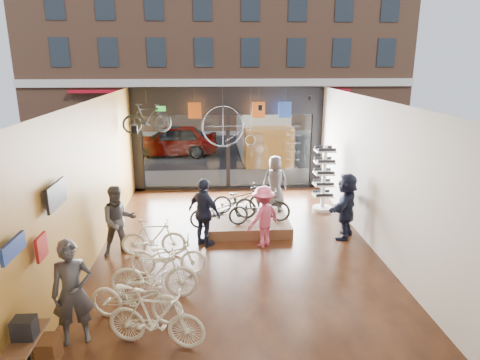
{
  "coord_description": "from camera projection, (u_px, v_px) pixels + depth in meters",
  "views": [
    {
      "loc": [
        -0.62,
        -9.66,
        4.71
      ],
      "look_at": [
        0.14,
        1.4,
        1.6
      ],
      "focal_mm": 32.0,
      "sensor_mm": 36.0,
      "label": 1
    }
  ],
  "objects": [
    {
      "name": "ground_plane",
      "position": [
        238.0,
        258.0,
        10.59
      ],
      "size": [
        7.0,
        12.0,
        0.04
      ],
      "primitive_type": "cube",
      "color": "black",
      "rests_on": "ground"
    },
    {
      "name": "ceiling",
      "position": [
        238.0,
        102.0,
        9.56
      ],
      "size": [
        7.0,
        12.0,
        0.04
      ],
      "primitive_type": "cube",
      "color": "black",
      "rests_on": "ground"
    },
    {
      "name": "wall_left",
      "position": [
        86.0,
        187.0,
        9.85
      ],
      "size": [
        0.04,
        12.0,
        3.8
      ],
      "primitive_type": "cube",
      "color": "#AC732C",
      "rests_on": "ground"
    },
    {
      "name": "wall_right",
      "position": [
        384.0,
        181.0,
        10.31
      ],
      "size": [
        0.04,
        12.0,
        3.8
      ],
      "primitive_type": "cube",
      "color": "beige",
      "rests_on": "ground"
    },
    {
      "name": "wall_back",
      "position": [
        277.0,
        350.0,
        4.29
      ],
      "size": [
        7.0,
        0.04,
        3.8
      ],
      "primitive_type": "cube",
      "color": "beige",
      "rests_on": "ground"
    },
    {
      "name": "storefront",
      "position": [
        228.0,
        139.0,
        15.84
      ],
      "size": [
        7.0,
        0.26,
        3.8
      ],
      "primitive_type": null,
      "color": "black",
      "rests_on": "ground"
    },
    {
      "name": "exit_sign",
      "position": [
        161.0,
        109.0,
        15.26
      ],
      "size": [
        0.35,
        0.06,
        0.18
      ],
      "primitive_type": "cube",
      "color": "#198C26",
      "rests_on": "storefront"
    },
    {
      "name": "street_road",
      "position": [
        222.0,
        144.0,
        25.0
      ],
      "size": [
        30.0,
        18.0,
        0.02
      ],
      "primitive_type": "cube",
      "color": "black",
      "rests_on": "ground"
    },
    {
      "name": "sidewalk_near",
      "position": [
        227.0,
        178.0,
        17.49
      ],
      "size": [
        30.0,
        2.4,
        0.12
      ],
      "primitive_type": "cube",
      "color": "slate",
      "rests_on": "ground"
    },
    {
      "name": "sidewalk_far",
      "position": [
        220.0,
        132.0,
        28.83
      ],
      "size": [
        30.0,
        2.0,
        0.12
      ],
      "primitive_type": "cube",
      "color": "slate",
      "rests_on": "ground"
    },
    {
      "name": "opposite_building",
      "position": [
        218.0,
        26.0,
        29.35
      ],
      "size": [
        26.0,
        5.0,
        14.0
      ],
      "primitive_type": "cube",
      "color": "brown",
      "rests_on": "ground"
    },
    {
      "name": "street_car",
      "position": [
        172.0,
        140.0,
        21.73
      ],
      "size": [
        4.64,
        1.87,
        1.58
      ],
      "primitive_type": "imported",
      "rotation": [
        0.0,
        0.0,
        -1.57
      ],
      "color": "gray",
      "rests_on": "street_road"
    },
    {
      "name": "box_truck",
      "position": [
        263.0,
        132.0,
        20.93
      ],
      "size": [
        2.23,
        6.7,
        2.64
      ],
      "primitive_type": null,
      "color": "silver",
      "rests_on": "street_road"
    },
    {
      "name": "floor_bike_1",
      "position": [
        156.0,
        318.0,
        7.2
      ],
      "size": [
        1.8,
        0.9,
        1.04
      ],
      "primitive_type": "imported",
      "rotation": [
        0.0,
        0.0,
        1.32
      ],
      "color": "beige",
      "rests_on": "ground_plane"
    },
    {
      "name": "floor_bike_2",
      "position": [
        136.0,
        297.0,
        7.9
      ],
      "size": [
        1.93,
        1.12,
        0.96
      ],
      "primitive_type": "imported",
      "rotation": [
        0.0,
        0.0,
        1.29
      ],
      "color": "beige",
      "rests_on": "ground_plane"
    },
    {
      "name": "floor_bike_3",
      "position": [
        154.0,
        274.0,
        8.65
      ],
      "size": [
        1.8,
        0.53,
        1.08
      ],
      "primitive_type": "imported",
      "rotation": [
        0.0,
        0.0,
        1.56
      ],
      "color": "beige",
      "rests_on": "ground_plane"
    },
    {
      "name": "floor_bike_4",
      "position": [
        168.0,
        256.0,
        9.65
      ],
      "size": [
        1.74,
        0.64,
        0.91
      ],
      "primitive_type": "imported",
      "rotation": [
        0.0,
        0.0,
        1.55
      ],
      "color": "beige",
      "rests_on": "ground_plane"
    },
    {
      "name": "floor_bike_5",
      "position": [
        154.0,
        238.0,
        10.57
      ],
      "size": [
        1.6,
        0.47,
        0.96
      ],
      "primitive_type": "imported",
      "rotation": [
        0.0,
        0.0,
        1.56
      ],
      "color": "beige",
      "rests_on": "ground_plane"
    },
    {
      "name": "display_platform",
      "position": [
        247.0,
        224.0,
        12.38
      ],
      "size": [
        2.4,
        1.8,
        0.3
      ],
      "primitive_type": "cube",
      "color": "brown",
      "rests_on": "ground_plane"
    },
    {
      "name": "display_bike_left",
      "position": [
        219.0,
        212.0,
        11.66
      ],
      "size": [
        1.7,
        0.84,
        0.85
      ],
      "primitive_type": "imported",
      "rotation": [
        0.0,
        0.0,
        1.74
      ],
      "color": "black",
      "rests_on": "display_platform"
    },
    {
      "name": "display_bike_mid",
      "position": [
        262.0,
        204.0,
        12.11
      ],
      "size": [
        1.66,
        0.91,
        0.96
      ],
      "primitive_type": "imported",
      "rotation": [
        0.0,
        0.0,
        1.27
      ],
      "color": "black",
      "rests_on": "display_platform"
    },
    {
      "name": "display_bike_right",
      "position": [
        240.0,
        199.0,
        12.7
      ],
      "size": [
        1.69,
        0.67,
        0.87
      ],
      "primitive_type": "imported",
      "rotation": [
        0.0,
        0.0,
        1.63
      ],
      "color": "black",
      "rests_on": "display_platform"
    },
    {
      "name": "customer_0",
      "position": [
        73.0,
        292.0,
        7.21
      ],
      "size": [
        0.78,
        0.62,
        1.88
      ],
      "primitive_type": "imported",
      "rotation": [
        0.0,
        0.0,
        0.28
      ],
      "color": "#3F3F44",
      "rests_on": "ground_plane"
    },
    {
      "name": "customer_1",
      "position": [
        119.0,
        221.0,
        10.55
      ],
      "size": [
        1.06,
        0.95,
        1.78
      ],
      "primitive_type": "imported",
      "rotation": [
        0.0,
        0.0,
        0.39
      ],
      "color": "#3F3F44",
      "rests_on": "ground_plane"
    },
    {
      "name": "customer_2",
      "position": [
        204.0,
        213.0,
        11.05
      ],
      "size": [
        1.08,
        1.05,
        1.82
      ],
      "primitive_type": "imported",
      "rotation": [
        0.0,
        0.0,
        2.4
      ],
      "color": "#161C33",
      "rests_on": "ground_plane"
    },
    {
      "name": "customer_3",
      "position": [
        263.0,
        217.0,
        11.05
      ],
      "size": [
        1.2,
        1.12,
        1.63
      ],
      "primitive_type": "imported",
      "rotation": [
        0.0,
        0.0,
        3.81
      ],
      "color": "#CC4C72",
      "rests_on": "ground_plane"
    },
    {
      "name": "customer_4",
      "position": [
        275.0,
        182.0,
        14.03
      ],
      "size": [
        0.88,
        0.61,
        1.73
      ],
      "primitive_type": "imported",
      "rotation": [
        0.0,
        0.0,
        3.21
      ],
      "color": "#3F3F44",
      "rests_on": "ground_plane"
    },
    {
      "name": "customer_5",
      "position": [
        346.0,
        206.0,
        11.58
      ],
      "size": [
        1.34,
        1.73,
        1.82
      ],
      "primitive_type": "imported",
      "rotation": [
        0.0,
        0.0,
        4.17
      ],
      "color": "#161C33",
      "rests_on": "ground_plane"
    },
    {
      "name": "sunglasses_rack",
      "position": [
        324.0,
        179.0,
        13.65
      ],
      "size": [
        0.66,
        0.56,
        2.12
      ],
      "primitive_type": null,
      "rotation": [
        0.0,
        0.0,
        -0.08
      ],
      "color": "white",
      "rests_on": "ground_plane"
    },
    {
      "name": "wall_merch",
      "position": [
        36.0,
        287.0,
        6.65
      ],
      "size": [
        0.4,
        2.4,
        2.6
      ],
      "primitive_type": null,
      "color": "navy",
      "rests_on": "wall_left"
    },
    {
      "name": "penny_farthing",
      "position": [
        232.0,
        128.0,
        14.58
      ],
      "size": [
        1.79,
        0.06,
        1.43
      ],
      "primitive_type": null,
      "color": "black",
      "rests_on": "ceiling"
    },
    {
      "name": "hung_bike",
      "position": [
        147.0,
        118.0,
        13.66
      ],
      "size": [
        1.64,
        0.94,
        0.95
      ],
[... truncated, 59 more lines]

